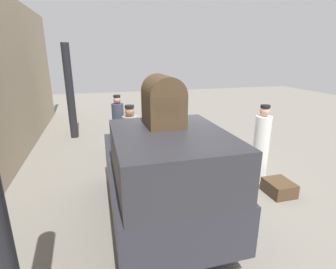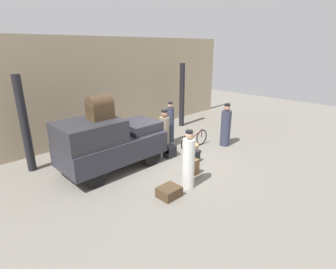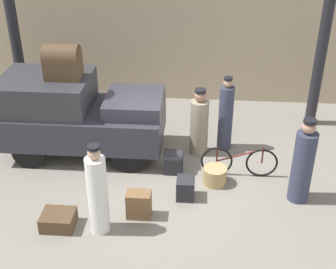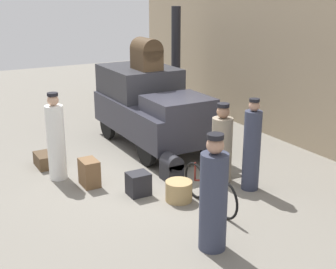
# 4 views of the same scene
# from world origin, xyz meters

# --- Properties ---
(ground_plane) EXTENTS (30.00, 30.00, 0.00)m
(ground_plane) POSITION_xyz_m (0.00, 0.00, 0.00)
(ground_plane) COLOR gray
(station_building_facade) EXTENTS (16.00, 0.15, 4.50)m
(station_building_facade) POSITION_xyz_m (0.00, 4.08, 2.25)
(station_building_facade) COLOR tan
(station_building_facade) RESTS_ON ground
(canopy_pillar_left) EXTENTS (0.27, 0.27, 3.28)m
(canopy_pillar_left) POSITION_xyz_m (-3.90, 2.77, 1.64)
(canopy_pillar_left) COLOR black
(canopy_pillar_left) RESTS_ON ground
(truck) EXTENTS (3.60, 1.73, 1.87)m
(truck) POSITION_xyz_m (-1.93, 0.92, 1.01)
(truck) COLOR black
(truck) RESTS_ON ground
(bicycle) EXTENTS (1.66, 0.04, 0.73)m
(bicycle) POSITION_xyz_m (1.75, 0.18, 0.35)
(bicycle) COLOR black
(bicycle) RESTS_ON ground
(wicker_basket) EXTENTS (0.50, 0.50, 0.38)m
(wicker_basket) POSITION_xyz_m (1.23, -0.15, 0.19)
(wicker_basket) COLOR tan
(wicker_basket) RESTS_ON ground
(porter_lifting_near_truck) EXTENTS (0.37, 0.37, 1.82)m
(porter_lifting_near_truck) POSITION_xyz_m (-0.90, -1.79, 0.84)
(porter_lifting_near_truck) COLOR white
(porter_lifting_near_truck) RESTS_ON ground
(porter_standing_middle) EXTENTS (0.42, 0.42, 1.63)m
(porter_standing_middle) POSITION_xyz_m (0.85, 1.08, 0.74)
(porter_standing_middle) COLOR gray
(porter_standing_middle) RESTS_ON ground
(porter_with_bicycle) EXTENTS (0.42, 0.42, 1.82)m
(porter_with_bicycle) POSITION_xyz_m (2.91, -0.55, 0.83)
(porter_with_bicycle) COLOR #33384C
(porter_with_bicycle) RESTS_ON ground
(conductor_in_dark_uniform) EXTENTS (0.34, 0.34, 1.82)m
(conductor_in_dark_uniform) POSITION_xyz_m (1.46, 1.34, 0.85)
(conductor_in_dark_uniform) COLOR #33384C
(conductor_in_dark_uniform) RESTS_ON ground
(trunk_wicker_pale) EXTENTS (0.61, 0.53, 0.30)m
(trunk_wicker_pale) POSITION_xyz_m (-1.70, -1.78, 0.15)
(trunk_wicker_pale) COLOR #4C3823
(trunk_wicker_pale) RESTS_ON ground
(suitcase_tan_flat) EXTENTS (0.36, 0.41, 0.44)m
(suitcase_tan_flat) POSITION_xyz_m (0.63, -0.69, 0.22)
(suitcase_tan_flat) COLOR #232328
(suitcase_tan_flat) RESTS_ON ground
(suitcase_black_upright) EXTENTS (0.47, 0.32, 0.54)m
(suitcase_black_upright) POSITION_xyz_m (-0.24, -1.35, 0.27)
(suitcase_black_upright) COLOR brown
(suitcase_black_upright) RESTS_ON ground
(trunk_barrel_dark) EXTENTS (0.41, 0.36, 0.56)m
(trunk_barrel_dark) POSITION_xyz_m (0.32, 0.22, 0.28)
(trunk_barrel_dark) COLOR #232328
(trunk_barrel_dark) RESTS_ON ground
(trunk_on_truck_roof) EXTENTS (0.75, 0.54, 0.76)m
(trunk_on_truck_roof) POSITION_xyz_m (-2.14, 0.92, 2.25)
(trunk_on_truck_roof) COLOR #4C3823
(trunk_on_truck_roof) RESTS_ON truck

